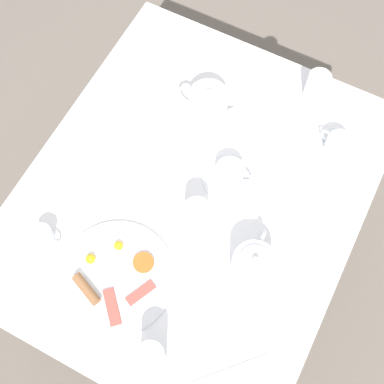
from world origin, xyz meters
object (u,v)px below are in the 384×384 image
spoon_for_tea (150,55)px  teapot_far (253,266)px  water_glass_tall (152,358)px  teacup_with_saucer_left (230,175)px  breakfast_plate (115,276)px  wine_glass_spare (317,87)px  teapot_near (208,104)px  knife_by_plate (227,372)px  teacup_with_saucer_right (338,147)px  water_glass_short (196,216)px  creamer_jug (44,235)px  fork_by_plate (93,178)px

spoon_for_tea → teapot_far: bearing=-40.1°
water_glass_tall → teacup_with_saucer_left: bearing=95.2°
breakfast_plate → wine_glass_spare: (0.25, 0.76, 0.04)m
teapot_near → knife_by_plate: bearing=-58.6°
teacup_with_saucer_right → knife_by_plate: teacup_with_saucer_right is taller
water_glass_tall → spoon_for_tea: (-0.45, 0.80, -0.06)m
spoon_for_tea → teacup_with_saucer_left: bearing=-33.6°
breakfast_plate → teapot_far: size_ratio=1.52×
breakfast_plate → teacup_with_saucer_left: (0.14, 0.39, 0.02)m
teacup_with_saucer_right → water_glass_tall: 0.77m
teapot_far → spoon_for_tea: (-0.58, 0.48, -0.05)m
teacup_with_saucer_right → knife_by_plate: (-0.01, -0.69, -0.02)m
water_glass_short → teacup_with_saucer_left: bearing=82.0°
teapot_far → creamer_jug: bearing=-80.0°
teapot_near → teacup_with_saucer_right: (0.39, 0.06, -0.03)m
water_glass_short → breakfast_plate: bearing=-117.3°
water_glass_short → fork_by_plate: water_glass_short is taller
water_glass_tall → fork_by_plate: water_glass_tall is taller
creamer_jug → fork_by_plate: creamer_jug is taller
breakfast_plate → creamer_jug: bearing=178.6°
teacup_with_saucer_right → water_glass_short: size_ratio=1.37×
creamer_jug → knife_by_plate: size_ratio=0.43×
teapot_near → knife_by_plate: size_ratio=1.18×
teacup_with_saucer_right → knife_by_plate: bearing=-91.2°
teapot_far → knife_by_plate: (0.05, -0.26, -0.05)m
teapot_far → teacup_with_saucer_right: bearing=163.1°
wine_glass_spare → fork_by_plate: 0.71m
water_glass_short → teapot_near: bearing=111.9°
fork_by_plate → wine_glass_spare: bearing=50.4°
water_glass_short → wine_glass_spare: water_glass_short is taller
teacup_with_saucer_left → spoon_for_tea: size_ratio=1.10×
wine_glass_spare → fork_by_plate: (-0.45, -0.54, -0.05)m
breakfast_plate → knife_by_plate: 0.37m
teapot_far → knife_by_plate: teapot_far is taller
teapot_near → teacup_with_saucer_right: teapot_near is taller
teacup_with_saucer_left → teapot_near: bearing=132.9°
water_glass_tall → spoon_for_tea: bearing=119.6°
breakfast_plate → teapot_near: bearing=91.1°
teacup_with_saucer_left → water_glass_tall: water_glass_tall is taller
teapot_near → teapot_far: (0.32, -0.38, 0.00)m
teacup_with_saucer_right → breakfast_plate: bearing=-121.7°
teapot_far → wine_glass_spare: 0.58m
teacup_with_saucer_left → teacup_with_saucer_right: same height
teacup_with_saucer_left → water_glass_tall: (0.05, -0.53, 0.03)m
breakfast_plate → teacup_with_saucer_left: teacup_with_saucer_left is taller
teapot_near → fork_by_plate: (-0.19, -0.34, -0.05)m
water_glass_short → spoon_for_tea: bearing=131.8°
wine_glass_spare → creamer_jug: 0.89m
teapot_far → fork_by_plate: size_ratio=1.49×
teapot_far → spoon_for_tea: 0.75m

